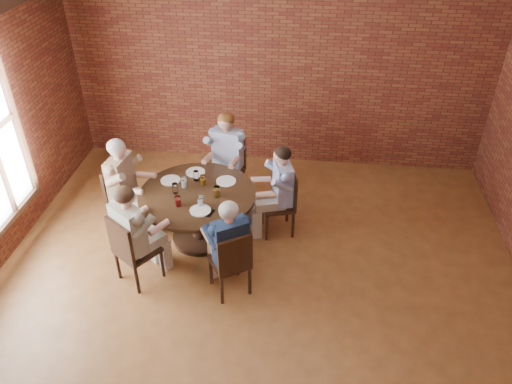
# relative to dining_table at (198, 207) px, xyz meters

# --- Properties ---
(floor) EXTENTS (7.00, 7.00, 0.00)m
(floor) POSITION_rel_dining_table_xyz_m (0.84, -1.27, -0.53)
(floor) COLOR #94592D
(floor) RESTS_ON ground
(ceiling) EXTENTS (7.00, 7.00, 0.00)m
(ceiling) POSITION_rel_dining_table_xyz_m (0.84, -1.27, 2.87)
(ceiling) COLOR white
(ceiling) RESTS_ON wall_back
(wall_back) EXTENTS (7.00, 0.00, 7.00)m
(wall_back) POSITION_rel_dining_table_xyz_m (0.84, 2.23, 1.17)
(wall_back) COLOR brown
(wall_back) RESTS_ON ground
(dining_table) EXTENTS (1.51, 1.51, 0.75)m
(dining_table) POSITION_rel_dining_table_xyz_m (0.00, 0.00, 0.00)
(dining_table) COLOR #321A10
(dining_table) RESTS_ON floor
(chair_a) EXTENTS (0.52, 0.52, 0.93)m
(chair_a) POSITION_rel_dining_table_xyz_m (1.10, 0.32, -0.02)
(chair_a) COLOR #321A10
(chair_a) RESTS_ON floor
(diner_a) EXTENTS (0.76, 0.67, 1.32)m
(diner_a) POSITION_rel_dining_table_xyz_m (1.02, 0.30, 0.13)
(diner_a) COLOR #3D4CA0
(diner_a) RESTS_ON floor
(chair_b) EXTENTS (0.52, 0.52, 0.96)m
(chair_b) POSITION_rel_dining_table_xyz_m (0.23, 1.10, -0.01)
(chair_b) COLOR #321A10
(chair_b) RESTS_ON floor
(diner_b) EXTENTS (0.68, 0.77, 1.37)m
(diner_b) POSITION_rel_dining_table_xyz_m (0.21, 1.01, 0.16)
(diner_b) COLOR #A0ABCB
(diner_b) RESTS_ON floor
(chair_c) EXTENTS (0.50, 0.50, 0.96)m
(chair_c) POSITION_rel_dining_table_xyz_m (-1.09, 0.17, -0.01)
(chair_c) COLOR #321A10
(chair_c) RESTS_ON floor
(diner_c) EXTENTS (0.75, 0.64, 1.37)m
(diner_c) POSITION_rel_dining_table_xyz_m (-1.00, 0.15, 0.15)
(diner_c) COLOR brown
(diner_c) RESTS_ON floor
(chair_d) EXTENTS (0.61, 0.61, 0.95)m
(chair_d) POSITION_rel_dining_table_xyz_m (-0.63, -0.88, -0.01)
(chair_d) COLOR #321A10
(chair_d) RESTS_ON floor
(diner_d) EXTENTS (0.83, 0.86, 1.36)m
(diner_d) POSITION_rel_dining_table_xyz_m (-0.57, -0.81, 0.15)
(diner_d) COLOR #BC9E93
(diner_d) RESTS_ON floor
(chair_e) EXTENTS (0.57, 0.57, 0.92)m
(chair_e) POSITION_rel_dining_table_xyz_m (0.59, -0.94, -0.03)
(chair_e) COLOR #321A10
(chair_e) RESTS_ON floor
(diner_e) EXTENTS (0.76, 0.80, 1.30)m
(diner_e) POSITION_rel_dining_table_xyz_m (0.55, -0.88, 0.12)
(diner_e) COLOR #182743
(diner_e) RESTS_ON floor
(plate_a) EXTENTS (0.26, 0.26, 0.01)m
(plate_a) POSITION_rel_dining_table_xyz_m (0.32, 0.31, 0.23)
(plate_a) COLOR white
(plate_a) RESTS_ON dining_table
(plate_b) EXTENTS (0.26, 0.26, 0.01)m
(plate_b) POSITION_rel_dining_table_xyz_m (-0.13, 0.48, 0.23)
(plate_b) COLOR white
(plate_b) RESTS_ON dining_table
(plate_c) EXTENTS (0.26, 0.26, 0.01)m
(plate_c) POSITION_rel_dining_table_xyz_m (-0.41, 0.24, 0.23)
(plate_c) COLOR white
(plate_c) RESTS_ON dining_table
(plate_d) EXTENTS (0.26, 0.26, 0.01)m
(plate_d) POSITION_rel_dining_table_xyz_m (0.12, -0.36, 0.23)
(plate_d) COLOR white
(plate_d) RESTS_ON dining_table
(glass_a) EXTENTS (0.07, 0.07, 0.14)m
(glass_a) POSITION_rel_dining_table_xyz_m (0.26, -0.04, 0.29)
(glass_a) COLOR white
(glass_a) RESTS_ON dining_table
(glass_b) EXTENTS (0.07, 0.07, 0.14)m
(glass_b) POSITION_rel_dining_table_xyz_m (0.04, 0.21, 0.29)
(glass_b) COLOR white
(glass_b) RESTS_ON dining_table
(glass_c) EXTENTS (0.07, 0.07, 0.14)m
(glass_c) POSITION_rel_dining_table_xyz_m (-0.07, 0.30, 0.29)
(glass_c) COLOR white
(glass_c) RESTS_ON dining_table
(glass_d) EXTENTS (0.07, 0.07, 0.14)m
(glass_d) POSITION_rel_dining_table_xyz_m (-0.19, 0.12, 0.29)
(glass_d) COLOR white
(glass_d) RESTS_ON dining_table
(glass_e) EXTENTS (0.07, 0.07, 0.14)m
(glass_e) POSITION_rel_dining_table_xyz_m (-0.28, -0.02, 0.29)
(glass_e) COLOR white
(glass_e) RESTS_ON dining_table
(glass_f) EXTENTS (0.07, 0.07, 0.14)m
(glass_f) POSITION_rel_dining_table_xyz_m (-0.17, -0.29, 0.29)
(glass_f) COLOR white
(glass_f) RESTS_ON dining_table
(glass_g) EXTENTS (0.07, 0.07, 0.14)m
(glass_g) POSITION_rel_dining_table_xyz_m (0.10, -0.26, 0.29)
(glass_g) COLOR white
(glass_g) RESTS_ON dining_table
(glass_h) EXTENTS (0.07, 0.07, 0.14)m
(glass_h) POSITION_rel_dining_table_xyz_m (0.27, -0.02, 0.29)
(glass_h) COLOR white
(glass_h) RESTS_ON dining_table
(smartphone) EXTENTS (0.11, 0.16, 0.01)m
(smartphone) POSITION_rel_dining_table_xyz_m (0.24, -0.40, 0.23)
(smartphone) COLOR black
(smartphone) RESTS_ON dining_table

